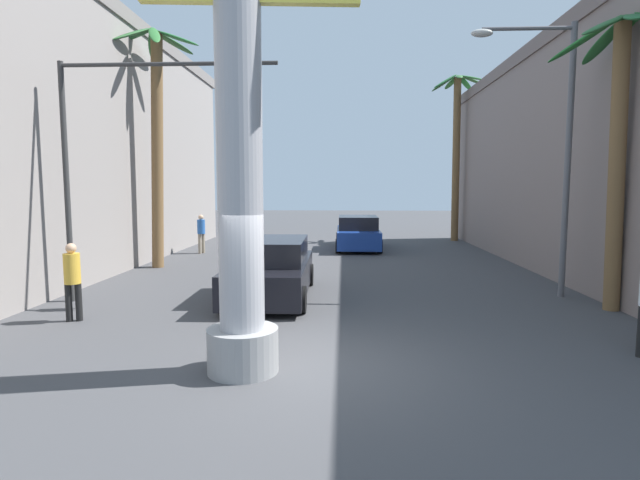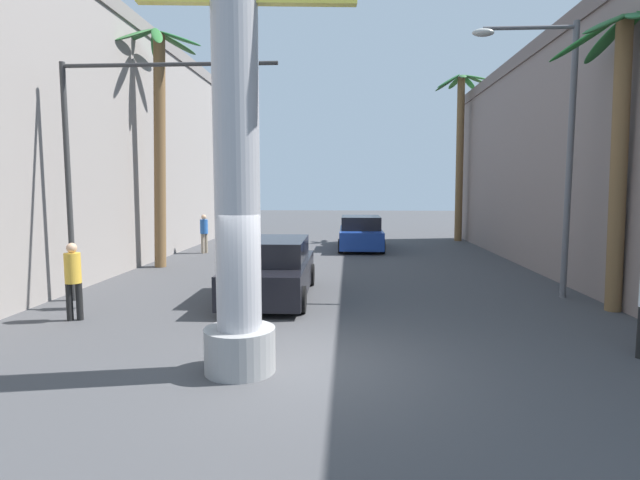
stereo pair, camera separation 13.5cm
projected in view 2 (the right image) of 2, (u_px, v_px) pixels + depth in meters
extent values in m
plane|color=#424244|center=(330.00, 268.00, 18.03)|extent=(90.88, 90.88, 0.00)
cube|color=gray|center=(20.00, 147.00, 17.28)|extent=(7.49, 24.18, 8.58)
cube|color=slate|center=(12.00, 11.00, 16.80)|extent=(7.64, 24.66, 0.50)
cylinder|color=#9E9EA3|center=(235.00, 64.00, 7.44)|extent=(0.70, 0.70, 9.47)
cylinder|color=gray|center=(240.00, 350.00, 7.90)|extent=(1.12, 1.12, 0.70)
cylinder|color=#59595E|center=(570.00, 163.00, 12.90)|extent=(0.16, 0.16, 7.08)
cylinder|color=#59595E|center=(530.00, 28.00, 12.61)|extent=(2.31, 0.10, 0.10)
ellipsoid|color=beige|center=(483.00, 33.00, 12.69)|extent=(0.56, 0.28, 0.20)
cylinder|color=#333333|center=(68.00, 184.00, 12.58)|extent=(0.14, 0.14, 5.99)
cylinder|color=#333333|center=(169.00, 64.00, 12.12)|extent=(5.36, 0.10, 0.10)
cube|color=black|center=(245.00, 83.00, 12.06)|extent=(0.24, 0.24, 0.70)
sphere|color=red|center=(244.00, 72.00, 11.90)|extent=(0.14, 0.14, 0.14)
sphere|color=yellow|center=(244.00, 81.00, 11.93)|extent=(0.14, 0.14, 0.14)
sphere|color=green|center=(244.00, 91.00, 11.95)|extent=(0.14, 0.14, 0.14)
cylinder|color=black|center=(249.00, 274.00, 14.95)|extent=(0.23, 0.64, 0.64)
cylinder|color=black|center=(310.00, 275.00, 14.86)|extent=(0.23, 0.64, 0.64)
cylinder|color=black|center=(222.00, 299.00, 11.64)|extent=(0.23, 0.64, 0.64)
cylinder|color=black|center=(301.00, 300.00, 11.55)|extent=(0.23, 0.64, 0.64)
cube|color=black|center=(272.00, 276.00, 13.23)|extent=(2.00, 4.79, 0.80)
cube|color=black|center=(271.00, 250.00, 13.15)|extent=(1.82, 2.64, 0.60)
cylinder|color=black|center=(341.00, 239.00, 25.28)|extent=(0.22, 0.64, 0.64)
cylinder|color=black|center=(378.00, 239.00, 25.18)|extent=(0.22, 0.64, 0.64)
cylinder|color=black|center=(341.00, 246.00, 22.08)|extent=(0.22, 0.64, 0.64)
cylinder|color=black|center=(382.00, 246.00, 21.98)|extent=(0.22, 0.64, 0.64)
cube|color=navy|center=(361.00, 237.00, 23.61)|extent=(1.96, 4.61, 0.80)
cube|color=black|center=(361.00, 222.00, 23.53)|extent=(1.80, 2.54, 0.60)
cylinder|color=brown|center=(619.00, 170.00, 11.47)|extent=(0.49, 0.38, 6.61)
ellipsoid|color=#24652D|center=(605.00, 41.00, 11.94)|extent=(0.54, 1.67, 0.78)
ellipsoid|color=#25722D|center=(585.00, 39.00, 11.53)|extent=(1.55, 1.05, 0.96)
ellipsoid|color=#28602D|center=(607.00, 23.00, 10.65)|extent=(1.57, 1.21, 0.78)
ellipsoid|color=#1F5C2D|center=(636.00, 16.00, 10.29)|extent=(0.95, 1.70, 0.65)
cylinder|color=brown|center=(460.00, 160.00, 26.84)|extent=(0.45, 0.42, 8.73)
ellipsoid|color=#2D602D|center=(476.00, 80.00, 26.32)|extent=(1.44, 0.36, 0.65)
ellipsoid|color=#22712D|center=(469.00, 83.00, 26.90)|extent=(1.22, 1.29, 0.72)
ellipsoid|color=#31732D|center=(455.00, 82.00, 27.10)|extent=(0.73, 1.51, 0.55)
ellipsoid|color=#31612D|center=(447.00, 83.00, 26.70)|extent=(1.39, 0.84, 0.87)
ellipsoid|color=#235F2D|center=(449.00, 81.00, 26.20)|extent=(1.40, 0.75, 0.86)
ellipsoid|color=#2E5D2D|center=(463.00, 76.00, 25.64)|extent=(0.57, 1.51, 0.53)
ellipsoid|color=#2B652D|center=(475.00, 77.00, 25.83)|extent=(1.33, 1.26, 0.54)
cylinder|color=brown|center=(160.00, 153.00, 17.96)|extent=(0.59, 0.56, 8.32)
ellipsoid|color=#23632D|center=(178.00, 38.00, 17.53)|extent=(1.70, 0.47, 0.69)
ellipsoid|color=#2D5C2D|center=(176.00, 44.00, 18.29)|extent=(1.32, 1.58, 0.59)
ellipsoid|color=#27642D|center=(156.00, 47.00, 18.47)|extent=(0.87, 1.67, 0.82)
ellipsoid|color=#265C2D|center=(131.00, 39.00, 17.66)|extent=(1.70, 0.41, 0.65)
ellipsoid|color=#2B5E2D|center=(135.00, 34.00, 16.89)|extent=(1.06, 1.61, 0.87)
ellipsoid|color=#2B6A2D|center=(157.00, 35.00, 16.84)|extent=(0.99, 1.56, 0.99)
cylinder|color=gray|center=(206.00, 243.00, 22.19)|extent=(0.14, 0.14, 0.87)
cylinder|color=gray|center=(203.00, 244.00, 22.03)|extent=(0.14, 0.14, 0.87)
cylinder|color=#2659A5|center=(204.00, 227.00, 22.03)|extent=(0.47, 0.47, 0.62)
sphere|color=tan|center=(204.00, 217.00, 21.99)|extent=(0.22, 0.22, 0.22)
cylinder|color=black|center=(79.00, 301.00, 10.94)|extent=(0.14, 0.14, 0.83)
cylinder|color=black|center=(69.00, 302.00, 10.89)|extent=(0.14, 0.14, 0.83)
cylinder|color=gold|center=(73.00, 268.00, 10.84)|extent=(0.43, 0.43, 0.66)
sphere|color=tan|center=(72.00, 248.00, 10.79)|extent=(0.22, 0.22, 0.22)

